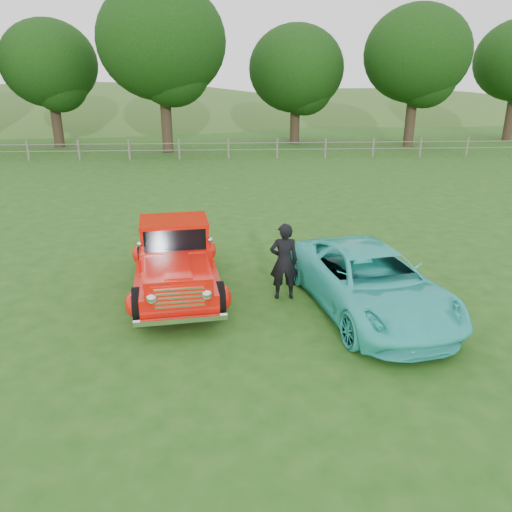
{
  "coord_description": "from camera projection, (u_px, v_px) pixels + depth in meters",
  "views": [
    {
      "loc": [
        -0.15,
        -8.93,
        4.87
      ],
      "look_at": [
        0.45,
        1.2,
        1.17
      ],
      "focal_mm": 35.0,
      "sensor_mm": 36.0,
      "label": 1
    }
  ],
  "objects": [
    {
      "name": "fence_line",
      "position": [
        228.0,
        149.0,
        30.48
      ],
      "size": [
        48.0,
        0.12,
        1.2
      ],
      "color": "#6A6259",
      "rests_on": "ground"
    },
    {
      "name": "red_pickup",
      "position": [
        176.0,
        259.0,
        11.72
      ],
      "size": [
        2.67,
        5.16,
        1.78
      ],
      "rotation": [
        0.0,
        0.0,
        0.12
      ],
      "color": "black",
      "rests_on": "ground"
    },
    {
      "name": "tree_mid_west",
      "position": [
        49.0,
        64.0,
        33.74
      ],
      "size": [
        6.4,
        6.4,
        8.46
      ],
      "color": "#322319",
      "rests_on": "ground"
    },
    {
      "name": "distant_hills",
      "position": [
        197.0,
        149.0,
        67.15
      ],
      "size": [
        116.0,
        60.0,
        18.0
      ],
      "color": "#355820",
      "rests_on": "ground"
    },
    {
      "name": "tree_mid_east",
      "position": [
        417.0,
        54.0,
        33.99
      ],
      "size": [
        7.2,
        7.2,
        9.44
      ],
      "color": "#322319",
      "rests_on": "ground"
    },
    {
      "name": "man",
      "position": [
        284.0,
        261.0,
        11.28
      ],
      "size": [
        0.66,
        0.44,
        1.79
      ],
      "primitive_type": "imported",
      "rotation": [
        0.0,
        0.0,
        3.16
      ],
      "color": "black",
      "rests_on": "ground"
    },
    {
      "name": "tree_near_east",
      "position": [
        296.0,
        69.0,
        35.73
      ],
      "size": [
        6.8,
        6.8,
        8.33
      ],
      "color": "#322319",
      "rests_on": "ground"
    },
    {
      "name": "tree_near_west",
      "position": [
        162.0,
        42.0,
        30.95
      ],
      "size": [
        8.0,
        8.0,
        10.42
      ],
      "color": "#322319",
      "rests_on": "ground"
    },
    {
      "name": "ground",
      "position": [
        237.0,
        331.0,
        10.05
      ],
      "size": [
        140.0,
        140.0,
        0.0
      ],
      "primitive_type": "plane",
      "color": "#1C4A13",
      "rests_on": "ground"
    },
    {
      "name": "teal_sedan",
      "position": [
        370.0,
        282.0,
        10.7
      ],
      "size": [
        3.16,
        5.31,
        1.38
      ],
      "primitive_type": "imported",
      "rotation": [
        0.0,
        0.0,
        0.18
      ],
      "color": "#33CCC0",
      "rests_on": "ground"
    }
  ]
}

